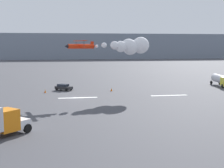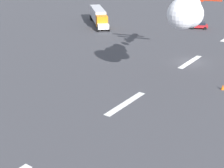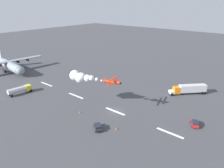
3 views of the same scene
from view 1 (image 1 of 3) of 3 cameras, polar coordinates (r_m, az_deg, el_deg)
The scene contains 9 objects.
ground_plane at distance 65.90m, azimuth -6.15°, elevation -2.47°, with size 440.00×440.00×0.00m, color #424247.
runway_stripe_3 at distance 65.90m, azimuth -6.15°, elevation -2.46°, with size 8.00×0.90×0.01m, color white.
runway_stripe_4 at distance 69.67m, azimuth 10.18°, elevation -2.02°, with size 8.00×0.90×0.01m, color white.
mountain_ridge_distant at distance 249.91m, azimuth -8.39°, elevation 6.68°, with size 396.00×16.00×19.59m, color gray.
stunt_biplane_red at distance 70.29m, azimuth 3.13°, elevation 6.81°, with size 18.75×8.90×3.96m.
fuel_tanker_truck at distance 88.47m, azimuth 18.98°, elevation 0.74°, with size 3.59×9.20×2.90m.
airport_staff_sedan at distance 76.97m, azimuth -8.67°, elevation -0.54°, with size 4.37×3.96×1.52m.
traffic_cone_near at distance 73.92m, azimuth -11.88°, elevation -1.26°, with size 0.44×0.44×0.75m, color orange.
traffic_cone_far at distance 74.88m, azimuth -0.10°, elevation -1.00°, with size 0.44×0.44×0.75m, color orange.
Camera 1 is at (-3.24, -64.94, 10.77)m, focal length 51.05 mm.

